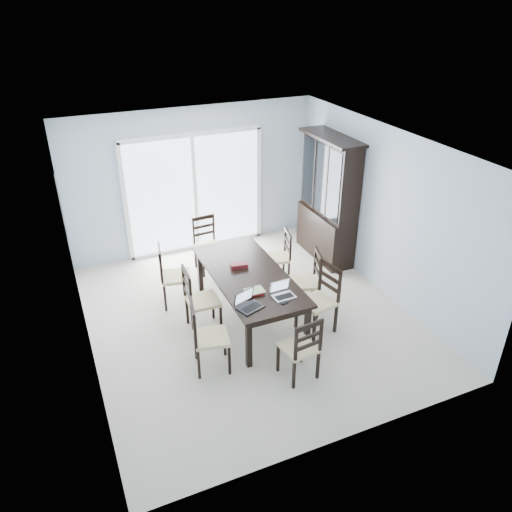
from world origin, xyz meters
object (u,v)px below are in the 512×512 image
object	(u,v)px
chair_left_mid	(195,294)
chair_left_far	(169,269)
china_hutch	(328,200)
laptop_dark	(251,305)
chair_end_near	(303,343)
dining_table	(249,278)
cell_phone	(285,303)
game_box	(239,265)
hot_tub	(154,205)
chair_right_near	(323,291)
chair_right_far	(282,251)
laptop_silver	(284,294)
chair_left_near	(203,330)
chair_right_mid	(310,274)
chair_end_far	(206,238)

from	to	relation	value
chair_left_mid	chair_left_far	size ratio (longest dim) A/B	1.00
china_hutch	laptop_dark	bearing A→B (deg)	-138.67
chair_end_near	laptop_dark	distance (m)	0.83
dining_table	cell_phone	distance (m)	0.89
cell_phone	game_box	size ratio (longest dim) A/B	0.40
hot_tub	laptop_dark	bearing A→B (deg)	-87.25
chair_right_near	chair_left_mid	bearing A→B (deg)	57.13
cell_phone	hot_tub	world-z (taller)	hot_tub
china_hutch	chair_left_far	size ratio (longest dim) A/B	1.93
chair_right_far	laptop_silver	distance (m)	1.73
chair_end_near	laptop_dark	xyz separation A→B (m)	(-0.40, 0.68, 0.24)
chair_right_near	dining_table	bearing A→B (deg)	41.81
chair_left_near	chair_left_mid	bearing A→B (deg)	-179.34
cell_phone	chair_left_mid	bearing A→B (deg)	125.94
dining_table	game_box	size ratio (longest dim) A/B	8.85
chair_left_near	chair_end_near	xyz separation A→B (m)	(1.04, -0.69, -0.04)
chair_right_mid	laptop_silver	bearing A→B (deg)	146.12
chair_end_far	chair_left_mid	bearing A→B (deg)	62.65
dining_table	chair_left_far	world-z (taller)	chair_left_far
chair_left_far	hot_tub	distance (m)	2.88
chair_left_mid	chair_right_far	xyz separation A→B (m)	(1.71, 0.78, -0.07)
hot_tub	chair_left_far	bearing A→B (deg)	-98.64
chair_right_near	china_hutch	bearing A→B (deg)	-42.75
chair_right_mid	game_box	world-z (taller)	chair_right_mid
chair_end_near	cell_phone	bearing A→B (deg)	79.44
chair_end_near	cell_phone	world-z (taller)	chair_end_near
chair_right_near	cell_phone	xyz separation A→B (m)	(-0.71, -0.23, 0.14)
chair_end_near	game_box	distance (m)	1.73
chair_left_far	game_box	world-z (taller)	chair_left_far
chair_right_mid	chair_right_far	bearing A→B (deg)	18.14
hot_tub	laptop_silver	bearing A→B (deg)	-80.82
chair_left_near	chair_end_near	bearing A→B (deg)	68.05
game_box	laptop_silver	bearing A→B (deg)	-75.65
chair_end_near	dining_table	bearing A→B (deg)	87.06
laptop_silver	chair_end_far	bearing A→B (deg)	94.36
chair_left_far	cell_phone	world-z (taller)	chair_left_far
chair_left_far	chair_right_mid	distance (m)	2.12
chair_right_far	game_box	xyz separation A→B (m)	(-0.98, -0.57, 0.25)
chair_end_near	chair_end_far	world-z (taller)	chair_end_far
chair_end_near	laptop_silver	distance (m)	0.78
hot_tub	chair_left_near	bearing A→B (deg)	-95.44
chair_right_mid	chair_right_far	xyz separation A→B (m)	(-0.03, 0.91, -0.04)
dining_table	laptop_dark	distance (m)	0.87
chair_right_near	chair_end_far	size ratio (longest dim) A/B	1.07
chair_left_near	game_box	size ratio (longest dim) A/B	4.55
chair_end_near	game_box	size ratio (longest dim) A/B	4.25
chair_left_near	hot_tub	world-z (taller)	chair_left_near
chair_left_far	chair_right_near	bearing A→B (deg)	62.61
dining_table	chair_right_mid	distance (m)	0.96
chair_right_far	hot_tub	bearing A→B (deg)	38.99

